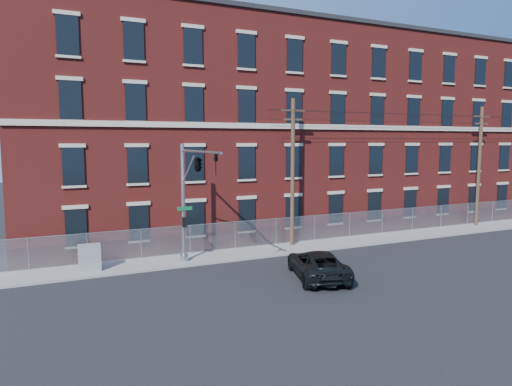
{
  "coord_description": "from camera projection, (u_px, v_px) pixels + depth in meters",
  "views": [
    {
      "loc": [
        -13.31,
        -21.73,
        7.26
      ],
      "look_at": [
        -1.49,
        4.0,
        4.06
      ],
      "focal_mm": 32.23,
      "sensor_mm": 36.0,
      "label": 1
    }
  ],
  "objects": [
    {
      "name": "pickup_truck",
      "position": [
        318.0,
        264.0,
        24.45
      ],
      "size": [
        3.89,
        5.8,
        1.48
      ],
      "primitive_type": "imported",
      "rotation": [
        0.0,
        0.0,
        2.85
      ],
      "color": "black",
      "rests_on": "ground"
    },
    {
      "name": "utility_cabinet",
      "position": [
        89.0,
        258.0,
        25.35
      ],
      "size": [
        1.22,
        0.66,
        1.49
      ],
      "primitive_type": "cube",
      "rotation": [
        0.0,
        0.0,
        -0.05
      ],
      "color": "slate",
      "rests_on": "sidewalk"
    },
    {
      "name": "utility_pole_near",
      "position": [
        293.0,
        170.0,
        31.25
      ],
      "size": [
        1.8,
        0.28,
        10.0
      ],
      "color": "#493524",
      "rests_on": "ground"
    },
    {
      "name": "sidewalk",
      "position": [
        409.0,
        235.0,
        35.45
      ],
      "size": [
        65.0,
        3.0,
        0.12
      ],
      "primitive_type": "cube",
      "color": "gray",
      "rests_on": "ground"
    },
    {
      "name": "chain_link_fence",
      "position": [
        398.0,
        220.0,
        36.51
      ],
      "size": [
        59.06,
        0.06,
        1.85
      ],
      "color": "#A5A8AD",
      "rests_on": "ground"
    },
    {
      "name": "ground",
      "position": [
        309.0,
        270.0,
        25.96
      ],
      "size": [
        140.0,
        140.0,
        0.0
      ],
      "primitive_type": "plane",
      "color": "black",
      "rests_on": "ground"
    },
    {
      "name": "traffic_signal_mast",
      "position": [
        194.0,
        176.0,
        24.84
      ],
      "size": [
        0.9,
        6.75,
        7.0
      ],
      "color": "#9EA0A5",
      "rests_on": "ground"
    },
    {
      "name": "overhead_wires",
      "position": [
        482.0,
        119.0,
        38.29
      ],
      "size": [
        40.0,
        0.62,
        0.62
      ],
      "color": "black",
      "rests_on": "ground"
    },
    {
      "name": "utility_pole_mid",
      "position": [
        479.0,
        164.0,
        38.72
      ],
      "size": [
        1.8,
        0.28,
        10.0
      ],
      "color": "#493524",
      "rests_on": "ground"
    },
    {
      "name": "mill_building",
      "position": [
        343.0,
        132.0,
        42.6
      ],
      "size": [
        55.3,
        14.32,
        16.3
      ],
      "color": "maroon",
      "rests_on": "ground"
    }
  ]
}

